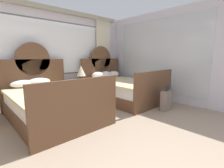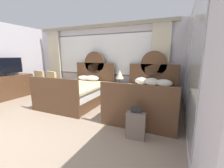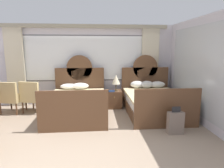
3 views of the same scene
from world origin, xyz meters
name	(u,v)px [view 1 (image 1 of 3)]	position (x,y,z in m)	size (l,w,h in m)	color
wall_back_window	(37,53)	(0.00, 3.71, 1.42)	(6.03, 0.22, 2.70)	silver
wall_right_mirror	(167,56)	(3.04, 1.58, 1.35)	(0.08, 4.31, 2.70)	silver
bed_near_window	(52,102)	(-0.17, 2.47, 0.36)	(1.61, 2.23, 1.69)	brown
bed_near_mirror	(122,88)	(2.06, 2.48, 0.36)	(1.61, 2.23, 1.69)	brown
nightstand_between_beds	(80,93)	(0.95, 3.15, 0.28)	(0.50, 0.52, 0.56)	brown
table_lamp_on_nightstand	(81,71)	(1.02, 3.14, 0.92)	(0.27, 0.27, 0.52)	brown
book_on_nightstand	(79,84)	(0.87, 3.06, 0.57)	(0.18, 0.26, 0.03)	navy
suitcase_on_floor	(166,100)	(2.14, 1.03, 0.26)	(0.36, 0.17, 0.63)	#75665B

